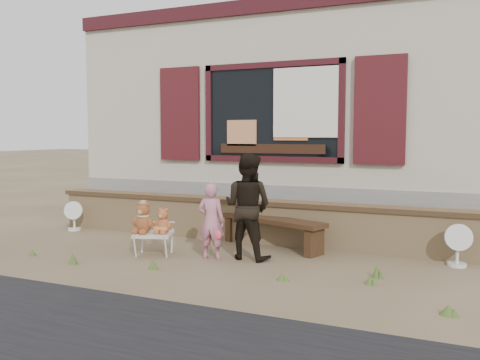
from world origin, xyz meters
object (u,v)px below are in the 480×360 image
at_px(teddy_bear_right, 163,220).
at_px(adult, 248,206).
at_px(bench, 272,226).
at_px(teddy_bear_left, 144,217).
at_px(child, 211,221).
at_px(folding_chair, 154,235).

xyz_separation_m(teddy_bear_right, adult, (1.14, 0.30, 0.22)).
height_order(bench, teddy_bear_left, teddy_bear_left).
bearing_deg(child, teddy_bear_left, 2.50).
distance_m(teddy_bear_left, child, 0.98).
bearing_deg(teddy_bear_right, child, -12.24).
bearing_deg(adult, child, 31.86).
height_order(child, adult, adult).
bearing_deg(child, folding_chair, 1.04).
xyz_separation_m(teddy_bear_right, child, (0.70, 0.08, 0.02)).
relative_size(bench, adult, 1.25).
relative_size(bench, child, 1.73).
bearing_deg(teddy_bear_left, bench, 18.67).
xyz_separation_m(bench, teddy_bear_right, (-1.21, -1.05, 0.16)).
bearing_deg(teddy_bear_right, bench, 21.88).
bearing_deg(teddy_bear_right, teddy_bear_left, 180.00).
relative_size(teddy_bear_left, teddy_bear_right, 1.22).
relative_size(teddy_bear_right, child, 0.35).
distance_m(bench, teddy_bear_left, 1.88).
bearing_deg(teddy_bear_left, folding_chair, -0.00).
distance_m(folding_chair, teddy_bear_left, 0.29).
relative_size(child, adult, 0.72).
xyz_separation_m(bench, child, (-0.51, -0.96, 0.19)).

